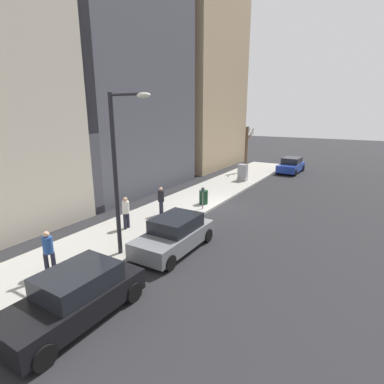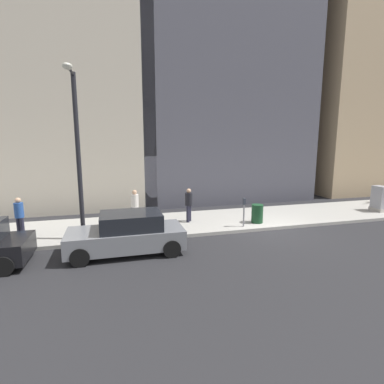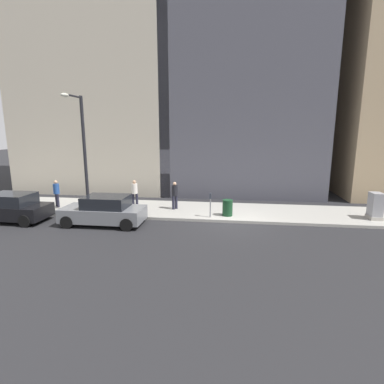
{
  "view_description": "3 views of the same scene",
  "coord_description": "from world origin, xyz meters",
  "px_view_note": "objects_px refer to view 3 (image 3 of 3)",
  "views": [
    {
      "loc": [
        -8.02,
        16.72,
        5.92
      ],
      "look_at": [
        1.21,
        1.24,
        1.12
      ],
      "focal_mm": 28.0,
      "sensor_mm": 36.0,
      "label": 1
    },
    {
      "loc": [
        -11.96,
        7.06,
        4.18
      ],
      "look_at": [
        1.33,
        3.47,
        1.74
      ],
      "focal_mm": 28.0,
      "sensor_mm": 36.0,
      "label": 2
    },
    {
      "loc": [
        -15.33,
        0.13,
        4.78
      ],
      "look_at": [
        1.63,
        2.37,
        1.29
      ],
      "focal_mm": 28.0,
      "sensor_mm": 36.0,
      "label": 3
    }
  ],
  "objects_px": {
    "streetlamp": "(82,145)",
    "pedestrian_near_meter": "(175,194)",
    "parking_meter": "(210,203)",
    "pedestrian_far_corner": "(57,192)",
    "parked_car_black": "(10,208)",
    "utility_box": "(375,206)",
    "office_block_center": "(244,45)",
    "trash_bin": "(228,208)",
    "parked_car_grey": "(104,211)",
    "office_tower_right": "(112,31)",
    "pedestrian_midblock": "(135,192)"
  },
  "relations": [
    {
      "from": "trash_bin",
      "to": "pedestrian_near_meter",
      "type": "relative_size",
      "value": 0.54
    },
    {
      "from": "utility_box",
      "to": "office_block_center",
      "type": "bearing_deg",
      "value": 34.68
    },
    {
      "from": "pedestrian_near_meter",
      "to": "office_tower_right",
      "type": "relative_size",
      "value": 0.06
    },
    {
      "from": "pedestrian_near_meter",
      "to": "pedestrian_far_corner",
      "type": "relative_size",
      "value": 1.0
    },
    {
      "from": "pedestrian_midblock",
      "to": "office_block_center",
      "type": "xyz_separation_m",
      "value": [
        9.07,
        -6.67,
        10.59
      ]
    },
    {
      "from": "pedestrian_near_meter",
      "to": "pedestrian_far_corner",
      "type": "bearing_deg",
      "value": 128.24
    },
    {
      "from": "parking_meter",
      "to": "pedestrian_far_corner",
      "type": "distance_m",
      "value": 9.7
    },
    {
      "from": "parking_meter",
      "to": "parked_car_grey",
      "type": "bearing_deg",
      "value": 105.99
    },
    {
      "from": "parking_meter",
      "to": "streetlamp",
      "type": "distance_m",
      "value": 7.7
    },
    {
      "from": "streetlamp",
      "to": "pedestrian_near_meter",
      "type": "relative_size",
      "value": 3.92
    },
    {
      "from": "parked_car_black",
      "to": "pedestrian_near_meter",
      "type": "distance_m",
      "value": 9.0
    },
    {
      "from": "pedestrian_far_corner",
      "to": "office_tower_right",
      "type": "distance_m",
      "value": 15.9
    },
    {
      "from": "pedestrian_near_meter",
      "to": "office_block_center",
      "type": "xyz_separation_m",
      "value": [
        9.36,
        -4.08,
        10.59
      ]
    },
    {
      "from": "parking_meter",
      "to": "pedestrian_midblock",
      "type": "distance_m",
      "value": 5.17
    },
    {
      "from": "office_tower_right",
      "to": "pedestrian_midblock",
      "type": "bearing_deg",
      "value": -153.77
    },
    {
      "from": "trash_bin",
      "to": "office_tower_right",
      "type": "xyz_separation_m",
      "value": [
        10.87,
        10.46,
        12.68
      ]
    },
    {
      "from": "pedestrian_far_corner",
      "to": "office_tower_right",
      "type": "bearing_deg",
      "value": 130.91
    },
    {
      "from": "parked_car_black",
      "to": "parking_meter",
      "type": "height_order",
      "value": "parked_car_black"
    },
    {
      "from": "parked_car_grey",
      "to": "trash_bin",
      "type": "height_order",
      "value": "parked_car_grey"
    },
    {
      "from": "pedestrian_near_meter",
      "to": "parked_car_black",
      "type": "bearing_deg",
      "value": 145.63
    },
    {
      "from": "pedestrian_midblock",
      "to": "office_tower_right",
      "type": "bearing_deg",
      "value": -66.29
    },
    {
      "from": "pedestrian_near_meter",
      "to": "office_block_center",
      "type": "height_order",
      "value": "office_block_center"
    },
    {
      "from": "pedestrian_midblock",
      "to": "office_block_center",
      "type": "relative_size",
      "value": 0.07
    },
    {
      "from": "office_block_center",
      "to": "streetlamp",
      "type": "bearing_deg",
      "value": 141.12
    },
    {
      "from": "parked_car_grey",
      "to": "pedestrian_midblock",
      "type": "distance_m",
      "value": 3.41
    },
    {
      "from": "utility_box",
      "to": "office_block_center",
      "type": "relative_size",
      "value": 0.06
    },
    {
      "from": "trash_bin",
      "to": "pedestrian_midblock",
      "type": "distance_m",
      "value": 5.94
    },
    {
      "from": "parked_car_black",
      "to": "utility_box",
      "type": "height_order",
      "value": "utility_box"
    },
    {
      "from": "parked_car_grey",
      "to": "streetlamp",
      "type": "height_order",
      "value": "streetlamp"
    },
    {
      "from": "parked_car_grey",
      "to": "office_block_center",
      "type": "xyz_separation_m",
      "value": [
        12.41,
        -7.21,
        10.94
      ]
    },
    {
      "from": "utility_box",
      "to": "trash_bin",
      "type": "height_order",
      "value": "utility_box"
    },
    {
      "from": "trash_bin",
      "to": "pedestrian_near_meter",
      "type": "height_order",
      "value": "pedestrian_near_meter"
    },
    {
      "from": "pedestrian_near_meter",
      "to": "pedestrian_midblock",
      "type": "bearing_deg",
      "value": 118.72
    },
    {
      "from": "parking_meter",
      "to": "trash_bin",
      "type": "bearing_deg",
      "value": -64.06
    },
    {
      "from": "parked_car_grey",
      "to": "office_tower_right",
      "type": "relative_size",
      "value": 0.16
    },
    {
      "from": "office_block_center",
      "to": "utility_box",
      "type": "bearing_deg",
      "value": -145.32
    },
    {
      "from": "parking_meter",
      "to": "office_block_center",
      "type": "height_order",
      "value": "office_block_center"
    },
    {
      "from": "pedestrian_near_meter",
      "to": "office_block_center",
      "type": "relative_size",
      "value": 0.07
    },
    {
      "from": "trash_bin",
      "to": "office_block_center",
      "type": "distance_m",
      "value": 15.23
    },
    {
      "from": "parked_car_grey",
      "to": "pedestrian_near_meter",
      "type": "xyz_separation_m",
      "value": [
        3.05,
        -3.13,
        0.35
      ]
    },
    {
      "from": "trash_bin",
      "to": "office_tower_right",
      "type": "distance_m",
      "value": 19.71
    },
    {
      "from": "streetlamp",
      "to": "parked_car_grey",
      "type": "bearing_deg",
      "value": -129.24
    },
    {
      "from": "streetlamp",
      "to": "office_block_center",
      "type": "xyz_separation_m",
      "value": [
        11.04,
        -8.9,
        7.66
      ]
    },
    {
      "from": "parked_car_grey",
      "to": "streetlamp",
      "type": "distance_m",
      "value": 3.94
    },
    {
      "from": "pedestrian_far_corner",
      "to": "office_block_center",
      "type": "xyz_separation_m",
      "value": [
        9.75,
        -11.46,
        10.59
      ]
    },
    {
      "from": "parking_meter",
      "to": "trash_bin",
      "type": "xyz_separation_m",
      "value": [
        0.45,
        -0.93,
        -0.38
      ]
    },
    {
      "from": "utility_box",
      "to": "parking_meter",
      "type": "bearing_deg",
      "value": 95.55
    },
    {
      "from": "parking_meter",
      "to": "streetlamp",
      "type": "bearing_deg",
      "value": 91.35
    },
    {
      "from": "pedestrian_midblock",
      "to": "trash_bin",
      "type": "bearing_deg",
      "value": 164.31
    },
    {
      "from": "utility_box",
      "to": "office_tower_right",
      "type": "distance_m",
      "value": 24.47
    }
  ]
}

